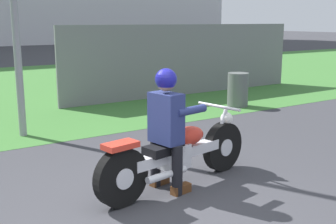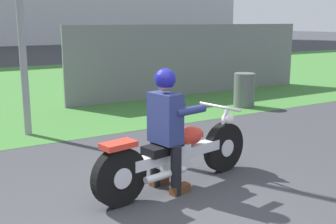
# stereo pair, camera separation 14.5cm
# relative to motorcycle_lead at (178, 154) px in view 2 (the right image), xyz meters

# --- Properties ---
(motorcycle_lead) EXTENTS (2.24, 0.72, 0.87)m
(motorcycle_lead) POSITION_rel_motorcycle_lead_xyz_m (0.00, 0.00, 0.00)
(motorcycle_lead) COLOR black
(motorcycle_lead) RESTS_ON ground
(rider_lead) EXTENTS (0.60, 0.52, 1.39)m
(rider_lead) POSITION_rel_motorcycle_lead_xyz_m (-0.17, -0.03, 0.43)
(rider_lead) COLOR black
(rider_lead) RESTS_ON ground
(trash_can) EXTENTS (0.46, 0.46, 0.75)m
(trash_can) POSITION_rel_motorcycle_lead_xyz_m (3.83, 3.20, -0.01)
(trash_can) COLOR #595E5B
(trash_can) RESTS_ON ground
(fence_segment) EXTENTS (7.00, 0.06, 1.80)m
(fence_segment) POSITION_rel_motorcycle_lead_xyz_m (3.86, 5.14, 0.51)
(fence_segment) COLOR slate
(fence_segment) RESTS_ON ground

